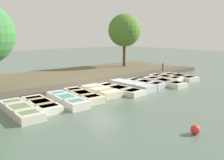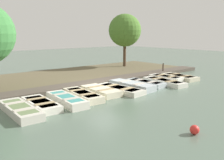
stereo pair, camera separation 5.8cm
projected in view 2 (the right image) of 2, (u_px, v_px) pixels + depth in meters
The scene contains 17 objects.
ground_plane at pixel (105, 87), 17.36m from camera, with size 80.00×80.00×0.00m, color #566B5B.
shore_bank at pixel (68, 76), 21.09m from camera, with size 8.00×24.00×0.21m.
dock_walkway at pixel (95, 83), 18.18m from camera, with size 1.51×23.96×0.30m.
rowboat_0 at pixel (20, 110), 11.69m from camera, with size 3.54×1.18×0.39m.
rowboat_1 at pixel (41, 104), 12.64m from camera, with size 3.04×1.23×0.37m.
rowboat_2 at pixel (66, 100), 13.38m from camera, with size 3.34×1.21×0.43m.
rowboat_3 at pixel (83, 95), 14.44m from camera, with size 3.35×1.32×0.39m.
rowboat_4 at pixel (101, 91), 15.49m from camera, with size 2.98×1.37×0.39m.
rowboat_5 at pixel (119, 89), 16.05m from camera, with size 3.61×1.45×0.33m.
rowboat_6 at pixel (132, 85), 16.98m from camera, with size 3.46×1.17×0.44m.
rowboat_7 at pixel (145, 83), 18.01m from camera, with size 3.07×1.17×0.35m.
rowboat_8 at pixel (164, 82), 18.45m from camera, with size 3.69×1.42×0.35m.
rowboat_9 at pixel (166, 78), 19.83m from camera, with size 2.78×1.27×0.39m.
rowboat_10 at pixel (180, 77), 20.49m from camera, with size 3.21×1.60×0.35m.
mooring_post_far at pixel (163, 68), 22.86m from camera, with size 0.12×0.12×1.02m.
buoy at pixel (195, 130), 9.32m from camera, with size 0.36×0.36×0.36m.
park_tree_left at pixel (125, 30), 26.02m from camera, with size 3.39×3.39×5.69m.
Camera 2 is at (13.23, -10.62, 3.75)m, focal length 40.00 mm.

